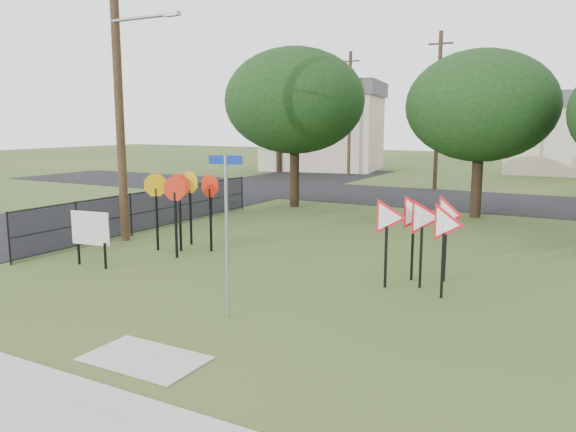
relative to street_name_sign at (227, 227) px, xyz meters
The scene contains 18 objects.
ground 1.85m from the street_name_sign, 126.00° to the left, with size 140.00×140.00×0.00m, color #344B1C.
sidewalk 4.57m from the street_name_sign, 90.19° to the right, with size 30.00×1.60×0.02m, color #9F9F96.
street_left 15.75m from the street_name_sign, 140.17° to the left, with size 8.00×50.00×0.02m, color black.
street_far 20.10m from the street_name_sign, 90.04° to the left, with size 60.00×8.00×0.02m, color black.
curb_pad 3.01m from the street_name_sign, 90.34° to the right, with size 2.00×1.20×0.02m, color #9F9F96.
street_name_sign is the anchor object (origin of this frame).
stop_sign_cluster 6.26m from the street_name_sign, 137.40° to the left, with size 2.17×1.78×2.37m.
yield_sign_cluster 4.85m from the street_name_sign, 54.70° to the left, with size 2.31×1.79×2.18m.
info_board 5.81m from the street_name_sign, 164.77° to the left, with size 1.21×0.21×1.52m.
utility_pole_main 9.18m from the street_name_sign, 148.08° to the left, with size 3.55×0.33×10.00m.
far_pole_a 24.26m from the street_name_sign, 94.79° to the left, with size 1.40×0.24×9.00m.
far_pole_c 31.77m from the street_name_sign, 108.45° to the left, with size 1.40×0.24×9.00m.
fence_run 9.92m from the street_name_sign, 140.53° to the left, with size 0.05×11.55×1.50m.
house_left 36.84m from the street_name_sign, 112.39° to the left, with size 10.58×8.88×7.20m.
house_mid 40.24m from the street_name_sign, 84.31° to the left, with size 8.40×8.40×6.20m.
tree_near_left 15.55m from the street_name_sign, 113.22° to the left, with size 6.40×6.40×7.27m.
tree_near_mid 15.39m from the street_name_sign, 82.47° to the left, with size 6.00×6.00×6.80m.
tree_far_left 34.19m from the street_name_sign, 118.08° to the left, with size 6.80×6.80×7.73m.
Camera 1 is at (6.31, -8.93, 3.86)m, focal length 35.00 mm.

